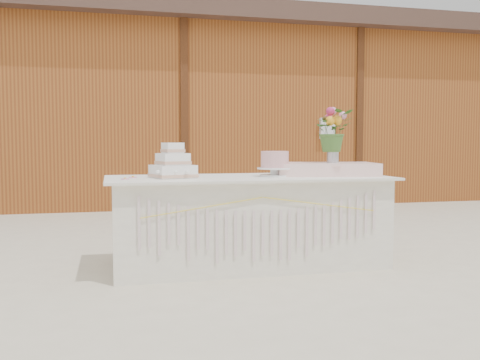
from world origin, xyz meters
The scene contains 9 objects.
ground centered at (0.00, 0.00, 0.00)m, with size 80.00×80.00×0.00m, color beige.
barn centered at (-0.01, 5.99, 1.68)m, with size 12.60×4.60×3.30m.
cake_table centered at (0.00, 0.00, 0.39)m, with size 2.40×1.00×0.77m.
wedding_cake centered at (-0.65, -0.03, 0.87)m, with size 0.40×0.40×0.29m.
pink_cake_stand centered at (0.22, -0.05, 0.89)m, with size 0.30×0.30×0.22m.
satin_runner centered at (0.71, 0.02, 0.83)m, with size 0.88×0.51×0.11m, color #FFD1CD.
flower_vase centered at (0.81, 0.07, 0.95)m, with size 0.11×0.11×0.14m, color silver.
bouquet centered at (0.81, 0.07, 1.22)m, with size 0.34×0.30×0.38m, color #3C6829.
loose_flowers centered at (-1.02, 0.03, 0.78)m, with size 0.13×0.31×0.02m, color pink, non-canonical shape.
Camera 1 is at (-1.15, -4.42, 1.06)m, focal length 40.00 mm.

